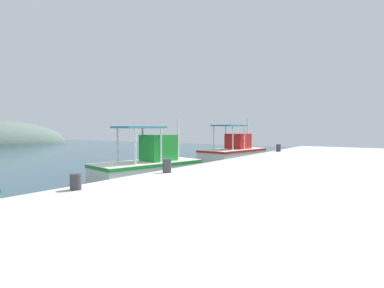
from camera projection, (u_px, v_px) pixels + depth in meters
The scene contains 6 objects.
quay_pier at pixel (321, 212), 6.17m from camera, with size 36.00×10.00×0.80m, color #BCB7AD.
fishing_boat_third at pixel (149, 165), 12.52m from camera, with size 4.90×2.80×2.64m.
fishing_boat_fourth at pixel (233, 152), 19.02m from camera, with size 4.98×2.79×2.87m.
mooring_bollard_second at pixel (76, 182), 6.51m from camera, with size 0.24×0.24×0.36m, color #333338.
mooring_bollard_third at pixel (167, 166), 9.11m from camera, with size 0.28×0.28×0.43m, color #333338.
mooring_bollard_fourth at pixel (279, 148), 17.74m from camera, with size 0.27×0.27×0.44m, color #333338.
Camera 1 is at (-6.54, -6.25, 2.13)m, focal length 27.62 mm.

